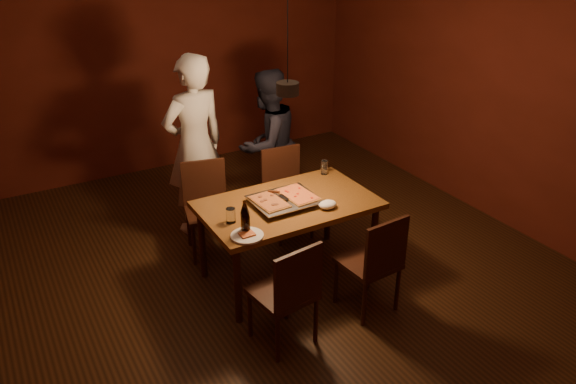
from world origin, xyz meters
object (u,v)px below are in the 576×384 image
chair_near_right (376,256)px  diner_white (195,146)px  chair_near_left (289,287)px  beer_bottle_a (246,220)px  dining_table (288,210)px  chair_far_right (285,184)px  pendant_lamp (288,87)px  chair_far_left (206,199)px  plate_slice (247,235)px  beer_bottle_b (245,216)px  pizza_tray (285,201)px  diner_dark (268,144)px

chair_near_right → diner_white: (-0.70, 2.04, 0.38)m
chair_near_left → beer_bottle_a: size_ratio=2.17×
chair_near_left → dining_table: bearing=53.2°
chair_far_right → chair_near_right: (-0.04, -1.54, 0.00)m
beer_bottle_a → pendant_lamp: size_ratio=0.20×
chair_far_left → plate_slice: size_ratio=1.97×
dining_table → diner_white: size_ratio=0.82×
chair_near_left → beer_bottle_b: 0.65m
chair_near_left → plate_slice: 0.53m
pizza_tray → chair_near_left: bearing=-114.1°
chair_far_left → beer_bottle_b: bearing=97.8°
chair_near_right → beer_bottle_b: (-0.88, 0.54, 0.34)m
dining_table → chair_far_right: (0.39, 0.74, -0.14)m
plate_slice → beer_bottle_a: bearing=67.4°
pizza_tray → diner_dark: size_ratio=0.35×
chair_far_left → beer_bottle_b: (-0.10, -1.07, 0.34)m
chair_near_left → diner_white: size_ratio=0.26×
pizza_tray → beer_bottle_b: size_ratio=2.09×
plate_slice → diner_dark: diner_dark is taller
dining_table → pendant_lamp: bearing=86.7°
pizza_tray → diner_white: size_ratio=0.30×
chair_far_left → plate_slice: (-0.12, -1.15, 0.22)m
pizza_tray → diner_dark: 1.30m
dining_table → chair_near_left: chair_near_left is taller
chair_far_left → chair_near_right: 1.79m
chair_near_left → chair_far_right: bearing=53.9°
chair_far_right → plate_slice: chair_far_right is taller
diner_dark → chair_far_right: bearing=62.8°
beer_bottle_b → beer_bottle_a: bearing=-96.3°
chair_far_left → diner_dark: (0.88, 0.39, 0.26)m
chair_far_left → diner_dark: size_ratio=0.32×
diner_white → pendant_lamp: (0.36, -1.23, 0.84)m
beer_bottle_a → beer_bottle_b: beer_bottle_b is taller
chair_far_left → plate_slice: 1.18m
diner_white → chair_far_right: bearing=136.0°
pizza_tray → diner_dark: diner_dark is taller
dining_table → chair_near_left: (-0.45, -0.81, -0.14)m
dining_table → beer_bottle_a: 0.64m
pizza_tray → beer_bottle_a: bearing=-147.4°
chair_near_right → diner_white: diner_white is taller
pizza_tray → diner_white: diner_white is taller
dining_table → plate_slice: bearing=-148.5°
dining_table → pizza_tray: 0.10m
diner_white → chair_near_right: bearing=99.0°
beer_bottle_a → plate_slice: bearing=-112.6°
chair_near_left → chair_far_left: bearing=81.7°
chair_near_left → pendant_lamp: pendant_lamp is taller
chair_far_right → pendant_lamp: (-0.39, -0.73, 1.22)m
chair_far_left → beer_bottle_a: (-0.10, -1.10, 0.32)m
chair_near_left → pendant_lamp: (0.45, 0.82, 1.22)m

